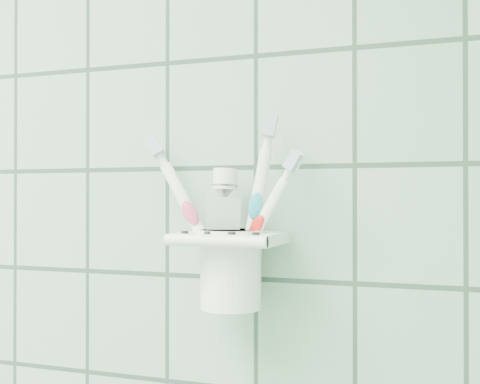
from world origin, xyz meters
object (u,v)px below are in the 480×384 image
Objects in this scene: holder_bracket at (230,240)px; toothbrush_blue at (238,206)px; cup at (231,265)px; toothbrush_pink at (235,202)px; toothbrush_orange at (218,214)px; toothpaste_tube at (219,224)px.

toothbrush_blue is (0.01, -0.00, 0.04)m from holder_bracket.
toothbrush_pink reaches higher than cup.
toothbrush_blue is (0.01, -0.02, -0.00)m from toothbrush_pink.
toothbrush_orange is at bearing 176.92° from cup.
toothpaste_tube reaches higher than cup.
toothbrush_blue is 1.39× the size of toothpaste_tube.
toothbrush_orange is 1.22× the size of toothpaste_tube.
toothbrush_blue reaches higher than cup.
holder_bracket is 0.02m from toothpaste_tube.
holder_bracket is at bearing -116.79° from toothbrush_pink.
holder_bracket is at bearing -1.23° from toothbrush_orange.
toothpaste_tube is at bearing -167.46° from toothbrush_pink.
holder_bracket is 0.53× the size of toothbrush_pink.
toothbrush_blue is at bearing -81.53° from toothbrush_pink.
toothbrush_blue is 0.03m from toothbrush_orange.
toothbrush_orange is at bearing -176.19° from toothbrush_pink.
toothbrush_pink is 1.16× the size of toothbrush_orange.
toothpaste_tube is (-0.01, -0.00, 0.04)m from cup.
toothbrush_orange is (-0.02, 0.00, 0.06)m from cup.
cup is 0.07m from toothbrush_pink.
toothbrush_pink is 1.41× the size of toothpaste_tube.
toothbrush_pink reaches higher than toothpaste_tube.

